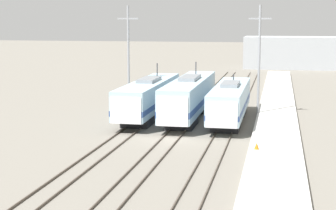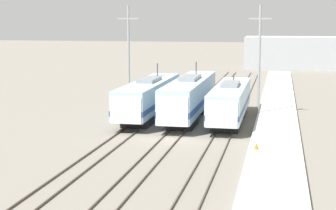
# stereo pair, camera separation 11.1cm
# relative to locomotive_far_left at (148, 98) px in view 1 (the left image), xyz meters

# --- Properties ---
(ground_plane) EXTENTS (400.00, 400.00, 0.00)m
(ground_plane) POSITION_rel_locomotive_far_left_xyz_m (4.23, -9.02, -2.10)
(ground_plane) COLOR slate
(rail_pair_far_left) EXTENTS (1.51, 120.00, 0.15)m
(rail_pair_far_left) POSITION_rel_locomotive_far_left_xyz_m (0.00, -9.02, -2.03)
(rail_pair_far_left) COLOR #4C4238
(rail_pair_far_left) RESTS_ON ground_plane
(rail_pair_center) EXTENTS (1.51, 120.00, 0.15)m
(rail_pair_center) POSITION_rel_locomotive_far_left_xyz_m (4.23, -9.02, -2.03)
(rail_pair_center) COLOR #4C4238
(rail_pair_center) RESTS_ON ground_plane
(rail_pair_far_right) EXTENTS (1.51, 120.00, 0.15)m
(rail_pair_far_right) POSITION_rel_locomotive_far_left_xyz_m (8.47, -9.02, -2.03)
(rail_pair_far_right) COLOR #4C4238
(rail_pair_far_right) RESTS_ON ground_plane
(locomotive_far_left) EXTENTS (3.09, 18.07, 5.30)m
(locomotive_far_left) POSITION_rel_locomotive_far_left_xyz_m (0.00, 0.00, 0.00)
(locomotive_far_left) COLOR #232326
(locomotive_far_left) RESTS_ON ground_plane
(locomotive_center) EXTENTS (3.04, 19.03, 5.49)m
(locomotive_center) POSITION_rel_locomotive_far_left_xyz_m (4.23, 0.12, 0.13)
(locomotive_center) COLOR #232326
(locomotive_center) RESTS_ON ground_plane
(locomotive_far_right) EXTENTS (3.00, 16.55, 4.41)m
(locomotive_far_right) POSITION_rel_locomotive_far_left_xyz_m (8.47, -1.13, -0.06)
(locomotive_far_right) COLOR #232326
(locomotive_far_right) RESTS_ON ground_plane
(catenary_tower_left) EXTENTS (2.31, 0.25, 11.50)m
(catenary_tower_left) POSITION_rel_locomotive_far_left_xyz_m (-2.87, 3.08, 3.98)
(catenary_tower_left) COLOR gray
(catenary_tower_left) RESTS_ON ground_plane
(catenary_tower_right) EXTENTS (2.31, 0.25, 11.50)m
(catenary_tower_right) POSITION_rel_locomotive_far_left_xyz_m (11.06, 3.08, 3.98)
(catenary_tower_right) COLOR gray
(catenary_tower_right) RESTS_ON ground_plane
(platform) EXTENTS (4.00, 120.00, 0.44)m
(platform) POSITION_rel_locomotive_far_left_xyz_m (13.03, -9.02, -1.89)
(platform) COLOR beige
(platform) RESTS_ON ground_plane
(traffic_cone) EXTENTS (0.37, 0.37, 0.51)m
(traffic_cone) POSITION_rel_locomotive_far_left_xyz_m (11.64, -13.88, -1.41)
(traffic_cone) COLOR orange
(traffic_cone) RESTS_ON platform
(depot_building) EXTENTS (24.02, 10.07, 6.44)m
(depot_building) POSITION_rel_locomotive_far_left_xyz_m (17.86, 63.37, 1.12)
(depot_building) COLOR #9EA3A8
(depot_building) RESTS_ON ground_plane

